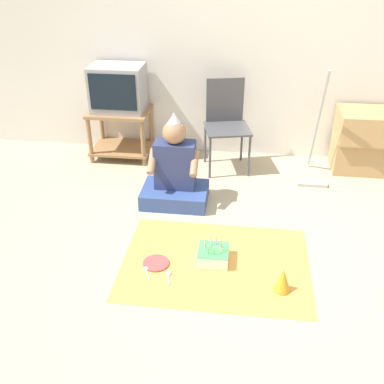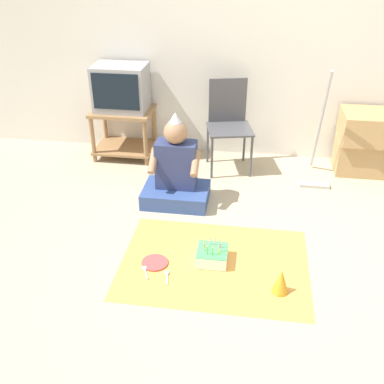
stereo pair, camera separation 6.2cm
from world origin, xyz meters
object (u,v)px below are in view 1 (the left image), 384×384
Objects in this scene: folding_chair at (226,119)px; birthday_cake at (213,255)px; cardboard_box_stack at (361,140)px; dust_mop at (315,150)px; paper_plate at (156,263)px; person_seated at (175,174)px; tv at (118,88)px; party_hat_blue at (283,280)px.

birthday_cake is (0.02, -1.59, -0.45)m from folding_chair.
birthday_cake is at bearing -128.54° from cardboard_box_stack.
paper_plate is at bearing -130.65° from dust_mop.
person_seated is at bearing 90.01° from paper_plate.
party_hat_blue is at bearing -50.54° from tv.
folding_chair reaches higher than birthday_cake.
cardboard_box_stack is at bearing 66.48° from party_hat_blue.
birthday_cake reaches higher than paper_plate.
tv is 0.59× the size of folding_chair.
birthday_cake is 1.17× the size of paper_plate.
dust_mop is 4.92× the size of birthday_cake.
dust_mop is at bearing -148.88° from cardboard_box_stack.
party_hat_blue is at bearing -10.54° from paper_plate.
person_seated is at bearing 129.82° from party_hat_blue.
tv is 2.15m from birthday_cake.
party_hat_blue is at bearing -74.76° from folding_chair.
dust_mop is at bearing 23.79° from person_seated.
tv is at bearing 111.70° from paper_plate.
dust_mop reaches higher than birthday_cake.
cardboard_box_stack is at bearing -0.87° from tv.
cardboard_box_stack reaches higher than birthday_cake.
cardboard_box_stack reaches higher than party_hat_blue.
party_hat_blue is at bearing -27.92° from birthday_cake.
person_seated reaches higher than birthday_cake.
paper_plate is at bearing -134.70° from cardboard_box_stack.
person_seated is 1.41m from party_hat_blue.
cardboard_box_stack is at bearing 45.30° from paper_plate.
person_seated reaches higher than party_hat_blue.
birthday_cake is 1.28× the size of party_hat_blue.
cardboard_box_stack is 3.21× the size of paper_plate.
dust_mop is at bearing 58.33° from birthday_cake.
birthday_cake is at bearing -56.53° from tv.
folding_chair is at bearing -5.40° from tv.
birthday_cake is at bearing -121.67° from dust_mop.
cardboard_box_stack is 0.56× the size of dust_mop.
tv is 2.72× the size of paper_plate.
birthday_cake is at bearing 12.54° from paper_plate.
cardboard_box_stack is (2.44, -0.04, -0.42)m from tv.
dust_mop reaches higher than paper_plate.
birthday_cake is (-1.32, -1.66, -0.27)m from cardboard_box_stack.
dust_mop is 1.34× the size of person_seated.
cardboard_box_stack is 1.93m from person_seated.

